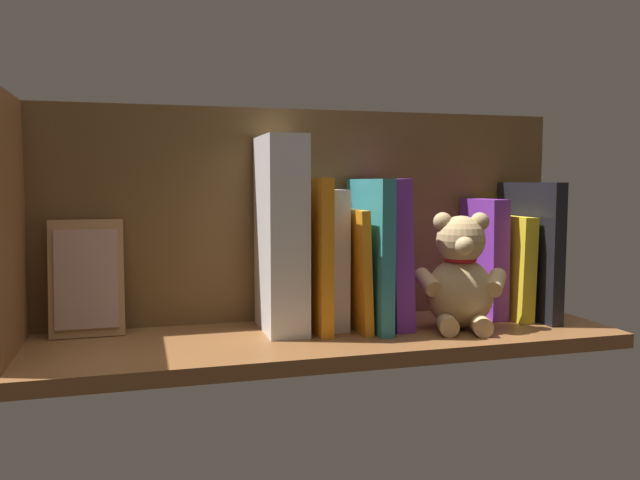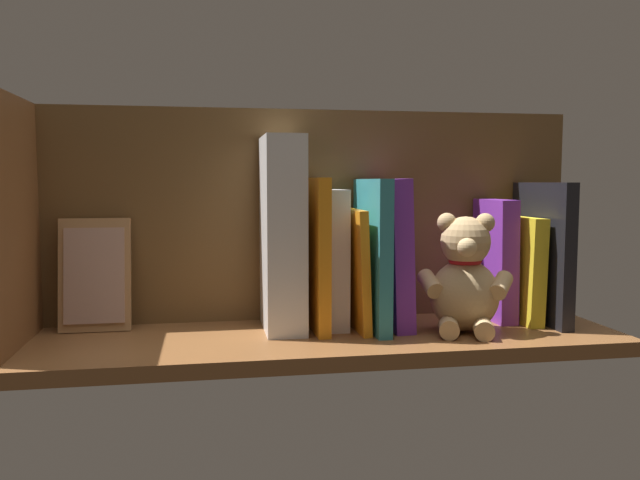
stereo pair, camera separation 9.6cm
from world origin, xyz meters
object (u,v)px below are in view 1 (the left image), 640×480
picture_frame_leaning (87,278)px  teddy_bear (460,278)px  dictionary_thick_white (281,234)px  book_0 (528,250)px

picture_frame_leaning → teddy_bear: bearing=169.0°
teddy_bear → picture_frame_leaning: 56.71cm
dictionary_thick_white → picture_frame_leaning: (28.51, -4.45, -6.30)cm
book_0 → picture_frame_leaning: book_0 is taller
picture_frame_leaning → dictionary_thick_white: bearing=171.1°
teddy_bear → dictionary_thick_white: size_ratio=0.61×
teddy_bear → picture_frame_leaning: size_ratio=1.05×
dictionary_thick_white → book_0: bearing=177.8°
teddy_bear → picture_frame_leaning: teddy_bear is taller
book_0 → teddy_bear: book_0 is taller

